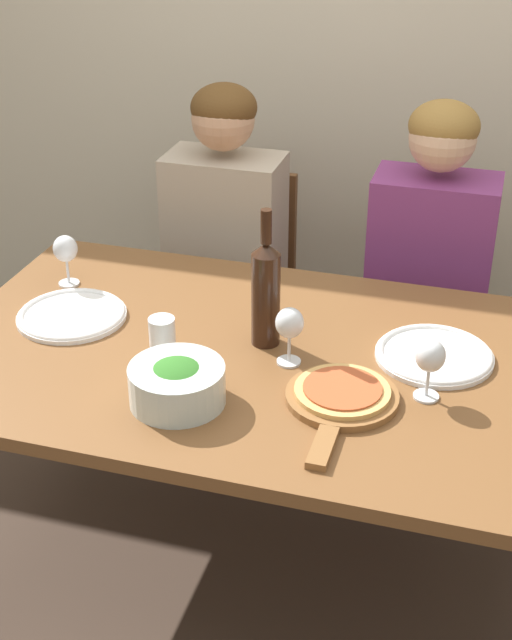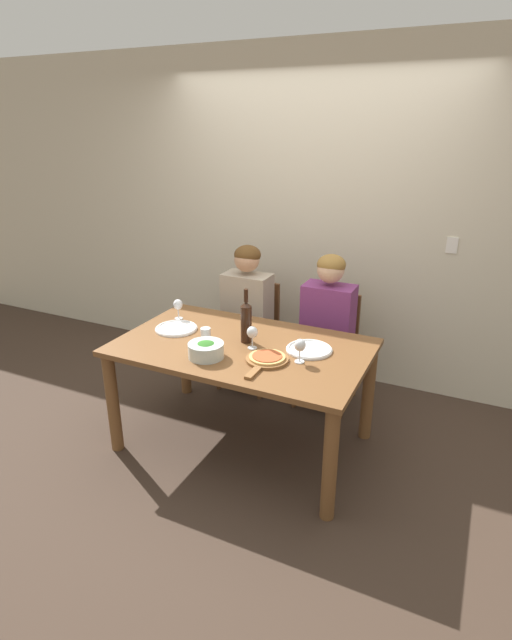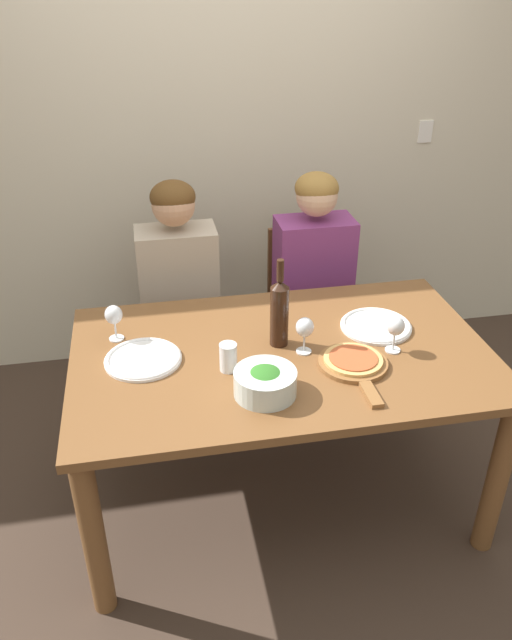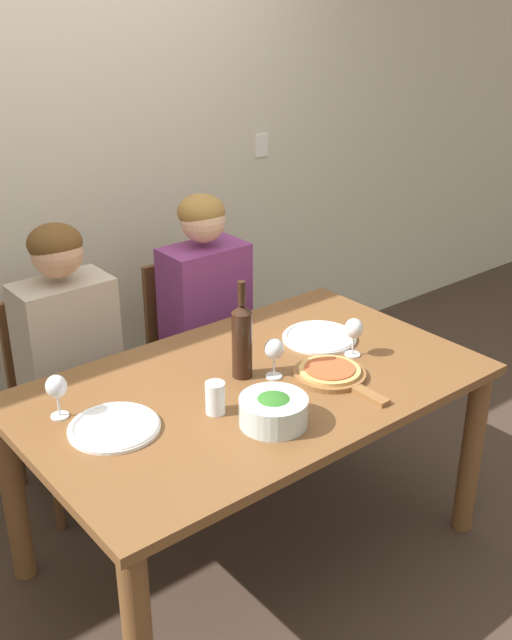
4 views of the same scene
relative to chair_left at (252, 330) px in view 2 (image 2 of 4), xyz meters
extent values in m
plane|color=#3D2D23|center=(0.34, -0.85, -0.47)|extent=(40.00, 40.00, 0.00)
cube|color=beige|center=(0.34, 0.46, 0.88)|extent=(10.00, 0.05, 2.70)
cube|color=white|center=(1.44, 0.44, 0.78)|extent=(0.08, 0.01, 0.12)
cube|color=brown|center=(0.34, -0.85, 0.26)|extent=(1.63, 0.99, 0.04)
cylinder|color=brown|center=(-0.41, -1.29, -0.12)|extent=(0.08, 0.08, 0.72)
cylinder|color=brown|center=(1.10, -1.29, -0.12)|extent=(0.08, 0.08, 0.72)
cylinder|color=brown|center=(-0.41, -0.42, -0.12)|extent=(0.08, 0.08, 0.72)
cylinder|color=brown|center=(1.10, -0.42, -0.12)|extent=(0.08, 0.08, 0.72)
cube|color=brown|center=(0.00, -0.07, -0.05)|extent=(0.42, 0.42, 0.04)
cube|color=brown|center=(0.00, 0.12, 0.18)|extent=(0.38, 0.03, 0.42)
cylinder|color=brown|center=(-0.19, -0.26, -0.27)|extent=(0.04, 0.04, 0.41)
cylinder|color=brown|center=(0.19, -0.26, -0.27)|extent=(0.04, 0.04, 0.41)
cylinder|color=brown|center=(-0.19, 0.12, -0.27)|extent=(0.04, 0.04, 0.41)
cylinder|color=brown|center=(0.19, 0.12, -0.27)|extent=(0.04, 0.04, 0.41)
cube|color=brown|center=(0.68, -0.07, -0.05)|extent=(0.42, 0.42, 0.04)
cube|color=brown|center=(0.68, 0.12, 0.18)|extent=(0.38, 0.03, 0.42)
cylinder|color=brown|center=(0.49, -0.26, -0.27)|extent=(0.04, 0.04, 0.41)
cylinder|color=brown|center=(0.87, -0.26, -0.27)|extent=(0.04, 0.04, 0.41)
cylinder|color=brown|center=(0.49, 0.12, -0.27)|extent=(0.04, 0.04, 0.41)
cylinder|color=brown|center=(0.87, 0.12, -0.27)|extent=(0.04, 0.04, 0.41)
cylinder|color=#28282D|center=(-0.09, -0.15, -0.25)|extent=(0.10, 0.10, 0.44)
cylinder|color=#28282D|center=(0.09, -0.15, -0.25)|extent=(0.10, 0.10, 0.44)
cube|color=tan|center=(0.00, -0.09, 0.24)|extent=(0.38, 0.22, 0.54)
cylinder|color=tan|center=(-0.20, -0.34, 0.09)|extent=(0.07, 0.31, 0.14)
cylinder|color=tan|center=(0.20, -0.34, 0.09)|extent=(0.07, 0.31, 0.14)
sphere|color=tan|center=(0.00, -0.09, 0.63)|extent=(0.20, 0.20, 0.20)
ellipsoid|color=#563819|center=(0.00, -0.08, 0.67)|extent=(0.21, 0.21, 0.15)
cylinder|color=#28282D|center=(0.59, -0.15, -0.25)|extent=(0.10, 0.10, 0.44)
cylinder|color=#28282D|center=(0.77, -0.15, -0.25)|extent=(0.10, 0.10, 0.44)
cube|color=#7A3370|center=(0.68, -0.09, 0.24)|extent=(0.38, 0.22, 0.54)
cylinder|color=#7A3370|center=(0.48, -0.34, 0.09)|extent=(0.07, 0.31, 0.14)
cylinder|color=#7A3370|center=(0.88, -0.34, 0.09)|extent=(0.07, 0.31, 0.14)
sphere|color=#DBAD89|center=(0.68, -0.09, 0.63)|extent=(0.20, 0.20, 0.20)
ellipsoid|color=olive|center=(0.68, -0.08, 0.67)|extent=(0.21, 0.21, 0.15)
cylinder|color=black|center=(0.35, -0.80, 0.40)|extent=(0.07, 0.07, 0.25)
cone|color=black|center=(0.35, -0.80, 0.54)|extent=(0.07, 0.07, 0.03)
cylinder|color=black|center=(0.35, -0.80, 0.60)|extent=(0.03, 0.03, 0.09)
cylinder|color=silver|center=(0.22, -1.11, 0.32)|extent=(0.22, 0.22, 0.09)
ellipsoid|color=#2D6B23|center=(0.22, -1.11, 0.33)|extent=(0.18, 0.18, 0.10)
cylinder|color=white|center=(-0.19, -0.82, 0.28)|extent=(0.29, 0.29, 0.01)
torus|color=white|center=(-0.19, -0.82, 0.29)|extent=(0.29, 0.29, 0.02)
cylinder|color=white|center=(0.77, -0.75, 0.28)|extent=(0.29, 0.29, 0.01)
torus|color=white|center=(0.77, -0.75, 0.29)|extent=(0.29, 0.29, 0.02)
cylinder|color=brown|center=(0.58, -1.00, 0.29)|extent=(0.26, 0.26, 0.02)
cube|color=brown|center=(0.58, -1.20, 0.29)|extent=(0.04, 0.14, 0.02)
cylinder|color=tan|center=(0.58, -1.00, 0.30)|extent=(0.22, 0.22, 0.01)
cylinder|color=#AD4C28|center=(0.58, -1.00, 0.31)|extent=(0.18, 0.18, 0.01)
cylinder|color=silver|center=(-0.29, -0.64, 0.28)|extent=(0.06, 0.06, 0.01)
cylinder|color=silver|center=(-0.29, -0.64, 0.32)|extent=(0.01, 0.01, 0.07)
ellipsoid|color=silver|center=(-0.29, -0.64, 0.39)|extent=(0.07, 0.07, 0.08)
ellipsoid|color=maroon|center=(-0.29, -0.64, 0.38)|extent=(0.06, 0.06, 0.03)
cylinder|color=silver|center=(0.77, -0.93, 0.28)|extent=(0.06, 0.06, 0.01)
cylinder|color=silver|center=(0.77, -0.93, 0.32)|extent=(0.01, 0.01, 0.07)
ellipsoid|color=silver|center=(0.77, -0.93, 0.39)|extent=(0.07, 0.07, 0.08)
ellipsoid|color=maroon|center=(0.77, -0.93, 0.38)|extent=(0.06, 0.06, 0.03)
cylinder|color=silver|center=(0.42, -0.87, 0.28)|extent=(0.06, 0.06, 0.01)
cylinder|color=silver|center=(0.42, -0.87, 0.32)|extent=(0.01, 0.01, 0.07)
ellipsoid|color=silver|center=(0.42, -0.87, 0.39)|extent=(0.07, 0.07, 0.08)
ellipsoid|color=maroon|center=(0.42, -0.87, 0.38)|extent=(0.06, 0.06, 0.03)
cylinder|color=silver|center=(0.12, -0.94, 0.33)|extent=(0.07, 0.07, 0.11)
camera|label=1|loc=(0.88, -2.68, 1.44)|focal=50.00mm
camera|label=2|loc=(1.69, -3.49, 1.62)|focal=28.00mm
camera|label=3|loc=(-0.14, -2.84, 1.60)|focal=35.00mm
camera|label=4|loc=(-1.11, -2.67, 1.57)|focal=42.00mm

